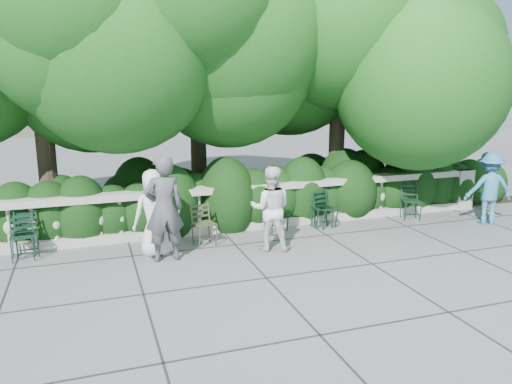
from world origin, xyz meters
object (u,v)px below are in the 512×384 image
object	(u,v)px
chair_c	(324,229)
person_casual_man	(271,208)
chair_e	(279,232)
person_older_blue	(489,188)
person_businessman	(155,213)
chair_d	(329,229)
chair_b	(29,258)
chair_f	(412,221)
chair_a	(24,262)
person_woman_grey	(164,209)
chair_weathered	(208,247)

from	to	relation	value
chair_c	person_casual_man	xyz separation A→B (m)	(-1.60, -0.89, 0.81)
chair_e	person_older_blue	distance (m)	4.87
person_businessman	chair_d	bearing A→B (deg)	174.52
chair_b	chair_f	size ratio (longest dim) A/B	1.00
chair_d	person_casual_man	xyz separation A→B (m)	(-1.69, -0.82, 0.81)
chair_a	person_woman_grey	world-z (taller)	person_woman_grey
chair_b	chair_a	bearing A→B (deg)	-113.51
person_casual_man	chair_weathered	bearing A→B (deg)	-1.61
chair_c	person_older_blue	size ratio (longest dim) A/B	0.51
chair_a	chair_weathered	size ratio (longest dim) A/B	1.00
chair_c	chair_f	xyz separation A→B (m)	(2.21, -0.10, 0.00)
person_casual_man	person_older_blue	xyz separation A→B (m)	(5.29, 0.09, 0.01)
chair_b	person_casual_man	distance (m)	4.55
chair_b	person_businessman	xyz separation A→B (m)	(2.25, -0.61, 0.82)
chair_weathered	person_older_blue	size ratio (longest dim) A/B	0.51
chair_f	chair_weathered	size ratio (longest dim) A/B	1.00
person_woman_grey	person_casual_man	distance (m)	2.01
chair_f	person_casual_man	bearing A→B (deg)	-150.35
person_older_blue	chair_f	bearing A→B (deg)	-8.81
chair_d	chair_weathered	size ratio (longest dim) A/B	1.00
person_casual_man	person_older_blue	world-z (taller)	person_older_blue
chair_c	person_woman_grey	distance (m)	3.83
chair_weathered	person_woman_grey	bearing A→B (deg)	-164.92
chair_c	person_woman_grey	xyz separation A→B (m)	(-3.60, -0.84, 0.96)
chair_weathered	person_casual_man	distance (m)	1.47
chair_b	person_woman_grey	world-z (taller)	person_woman_grey
chair_a	chair_c	distance (m)	6.04
chair_c	person_woman_grey	bearing A→B (deg)	-164.70
chair_a	chair_e	size ratio (longest dim) A/B	1.00
chair_b	person_businessman	world-z (taller)	person_businessman
chair_f	chair_weathered	distance (m)	4.94
person_businessman	person_woman_grey	bearing A→B (deg)	100.22
chair_f	chair_weathered	bearing A→B (deg)	-158.52
person_woman_grey	chair_b	bearing A→B (deg)	-23.50
chair_a	person_casual_man	size ratio (longest dim) A/B	0.52
person_businessman	person_woman_grey	size ratio (longest dim) A/B	0.85
chair_f	person_older_blue	bearing A→B (deg)	-7.32
chair_d	chair_e	distance (m)	1.13
person_woman_grey	chair_f	bearing A→B (deg)	-175.20
chair_b	chair_weathered	xyz separation A→B (m)	(3.25, -0.47, 0.00)
person_casual_man	chair_d	bearing A→B (deg)	-132.33
chair_c	chair_d	bearing A→B (deg)	-31.25
chair_f	chair_e	bearing A→B (deg)	-165.25
chair_e	chair_b	bearing A→B (deg)	176.54
chair_f	person_older_blue	world-z (taller)	person_older_blue
person_businessman	person_woman_grey	distance (m)	0.36
person_casual_man	person_older_blue	distance (m)	5.29
chair_a	person_woman_grey	xyz separation A→B (m)	(2.44, -0.71, 0.96)
chair_a	person_businessman	xyz separation A→B (m)	(2.31, -0.41, 0.82)
chair_b	chair_c	xyz separation A→B (m)	(5.98, -0.07, 0.00)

